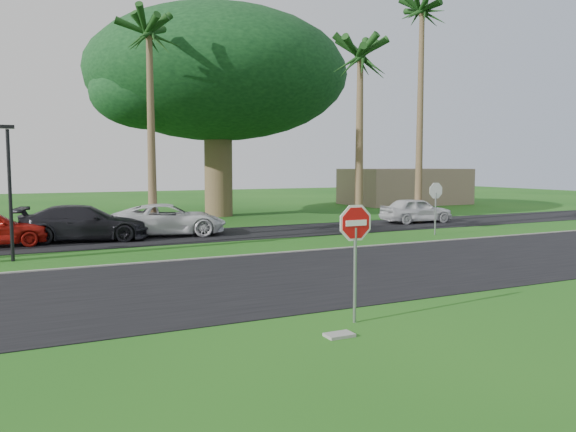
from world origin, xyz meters
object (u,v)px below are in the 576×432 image
(car_dark, at_px, (85,223))
(car_minivan, at_px, (168,220))
(car_pickup, at_px, (416,210))
(stop_sign_near, at_px, (355,239))
(stop_sign_far, at_px, (436,198))

(car_dark, relative_size, car_minivan, 1.01)
(car_minivan, distance_m, car_pickup, 14.22)
(stop_sign_near, xyz_separation_m, car_dark, (-3.71, 15.85, -1.00))
(stop_sign_far, bearing_deg, stop_sign_near, 43.73)
(stop_sign_far, xyz_separation_m, car_dark, (-15.21, 4.85, -1.00))
(stop_sign_near, bearing_deg, car_pickup, 48.07)
(stop_sign_near, height_order, car_dark, stop_sign_near)
(stop_sign_near, distance_m, car_dark, 16.30)
(car_dark, relative_size, car_pickup, 1.28)
(car_minivan, bearing_deg, car_pickup, -79.43)
(stop_sign_near, relative_size, car_pickup, 0.63)
(car_minivan, xyz_separation_m, car_pickup, (14.21, -0.31, -0.03))
(stop_sign_far, relative_size, car_minivan, 0.49)
(stop_sign_near, height_order, car_pickup, stop_sign_near)
(car_dark, xyz_separation_m, car_pickup, (17.95, 0.01, -0.07))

